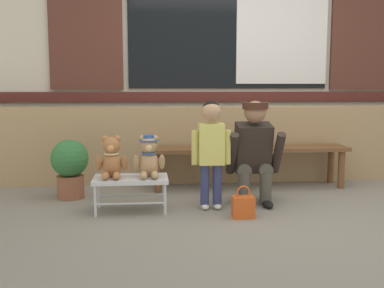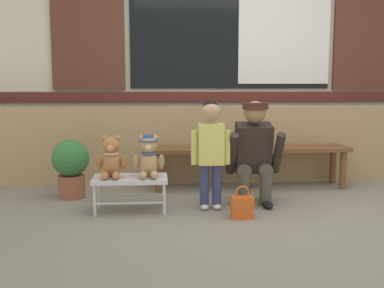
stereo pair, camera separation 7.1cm
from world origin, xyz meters
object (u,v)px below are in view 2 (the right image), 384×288
(teddy_bear_with_hat, at_px, (149,157))
(adult_crouching, at_px, (254,152))
(teddy_bear_plain, at_px, (111,158))
(handbag_on_ground, at_px, (242,207))
(small_display_bench, at_px, (130,181))
(child_standing, at_px, (211,143))
(wooden_bench_long, at_px, (250,153))
(potted_plant, at_px, (71,165))

(teddy_bear_with_hat, height_order, adult_crouching, adult_crouching)
(teddy_bear_plain, bearing_deg, handbag_on_ground, -15.36)
(small_display_bench, relative_size, child_standing, 0.67)
(wooden_bench_long, distance_m, teddy_bear_with_hat, 1.34)
(adult_crouching, bearing_deg, small_display_bench, -171.97)
(teddy_bear_plain, bearing_deg, teddy_bear_with_hat, 0.13)
(teddy_bear_plain, bearing_deg, child_standing, 0.35)
(wooden_bench_long, height_order, child_standing, child_standing)
(potted_plant, bearing_deg, small_display_bench, -41.02)
(wooden_bench_long, height_order, adult_crouching, adult_crouching)
(adult_crouching, bearing_deg, child_standing, -160.20)
(small_display_bench, distance_m, adult_crouching, 1.16)
(teddy_bear_plain, distance_m, potted_plant, 0.70)
(teddy_bear_plain, relative_size, potted_plant, 0.64)
(wooden_bench_long, relative_size, teddy_bear_plain, 5.78)
(wooden_bench_long, xyz_separation_m, handbag_on_ground, (-0.29, -1.11, -0.28))
(adult_crouching, distance_m, handbag_on_ground, 0.63)
(teddy_bear_with_hat, xyz_separation_m, child_standing, (0.54, 0.00, 0.12))
(handbag_on_ground, bearing_deg, teddy_bear_with_hat, 158.70)
(teddy_bear_with_hat, bearing_deg, small_display_bench, -179.23)
(adult_crouching, xyz_separation_m, handbag_on_ground, (-0.20, -0.46, -0.38))
(wooden_bench_long, bearing_deg, small_display_bench, -146.27)
(wooden_bench_long, relative_size, adult_crouching, 2.21)
(child_standing, bearing_deg, teddy_bear_plain, -179.65)
(handbag_on_ground, bearing_deg, child_standing, 126.70)
(teddy_bear_plain, xyz_separation_m, adult_crouching, (1.28, 0.16, 0.02))
(teddy_bear_with_hat, bearing_deg, child_standing, 0.48)
(teddy_bear_with_hat, bearing_deg, wooden_bench_long, 37.48)
(child_standing, distance_m, potted_plant, 1.43)
(adult_crouching, distance_m, potted_plant, 1.77)
(teddy_bear_plain, relative_size, handbag_on_ground, 1.34)
(small_display_bench, xyz_separation_m, potted_plant, (-0.60, 0.52, 0.06))
(wooden_bench_long, height_order, handbag_on_ground, wooden_bench_long)
(wooden_bench_long, relative_size, teddy_bear_with_hat, 5.78)
(teddy_bear_plain, height_order, child_standing, child_standing)
(wooden_bench_long, bearing_deg, handbag_on_ground, -104.59)
(teddy_bear_with_hat, distance_m, adult_crouching, 0.98)
(child_standing, height_order, adult_crouching, child_standing)
(small_display_bench, bearing_deg, wooden_bench_long, 33.73)
(small_display_bench, distance_m, teddy_bear_plain, 0.25)
(small_display_bench, relative_size, adult_crouching, 0.67)
(small_display_bench, xyz_separation_m, handbag_on_ground, (0.93, -0.30, -0.17))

